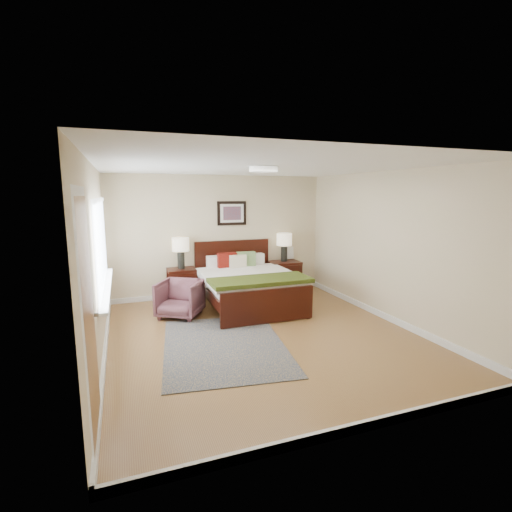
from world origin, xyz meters
name	(u,v)px	position (x,y,z in m)	size (l,w,h in m)	color
floor	(263,335)	(0.00, 0.00, 0.00)	(5.00, 5.00, 0.00)	olive
back_wall	(220,236)	(0.00, 2.50, 1.25)	(4.50, 0.04, 2.50)	beige
front_wall	(370,298)	(0.00, -2.50, 1.25)	(4.50, 0.04, 2.50)	beige
left_wall	(97,263)	(-2.25, 0.00, 1.25)	(0.04, 5.00, 2.50)	beige
right_wall	(389,246)	(2.25, 0.00, 1.25)	(0.04, 5.00, 2.50)	beige
ceiling	(263,166)	(0.00, 0.00, 2.50)	(4.50, 5.00, 0.02)	white
window	(103,246)	(-2.20, 0.70, 1.38)	(0.11, 2.72, 1.32)	silver
door	(89,321)	(-2.23, -1.75, 1.07)	(0.06, 1.00, 2.18)	silver
ceil_fixture	(263,169)	(0.00, 0.00, 2.47)	(0.44, 0.44, 0.08)	white
bed	(247,279)	(0.25, 1.47, 0.52)	(1.73, 2.10, 1.13)	black
wall_art	(232,213)	(0.25, 2.47, 1.72)	(0.62, 0.05, 0.50)	black
nightstand_left	(182,275)	(-0.86, 2.25, 0.53)	(0.55, 0.49, 0.65)	black
nightstand_right	(284,273)	(1.37, 2.26, 0.39)	(0.67, 0.50, 0.66)	black
lamp_left	(181,247)	(-0.86, 2.27, 1.08)	(0.33, 0.33, 0.61)	black
lamp_right	(284,242)	(1.37, 2.27, 1.09)	(0.33, 0.33, 0.61)	black
armchair	(180,299)	(-1.05, 1.29, 0.32)	(0.69, 0.71, 0.64)	brown
rug_persian	(224,345)	(-0.66, -0.20, 0.01)	(1.65, 2.34, 0.01)	#0C1D3D
rug_navy	(278,301)	(0.93, 1.59, 0.01)	(0.78, 1.18, 0.01)	black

